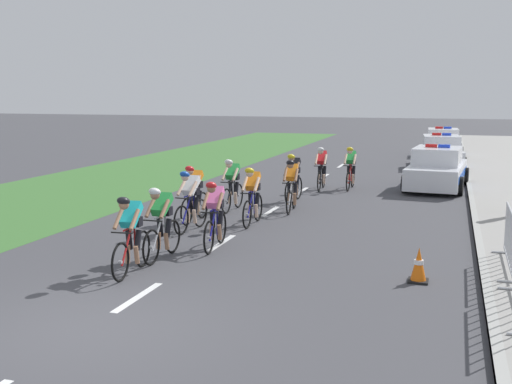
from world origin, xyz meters
The scene contains 20 objects.
ground_plane centered at (0.00, 0.00, 0.00)m, with size 160.00×160.00×0.00m, color #424247.
kerb_edge centered at (5.59, 14.00, 0.07)m, with size 0.16×60.00×0.13m, color #9E9E99.
grass_verge centered at (-7.68, 14.00, 0.00)m, with size 7.00×60.00×0.01m, color #3D7033.
lane_markings_centre centered at (0.00, 9.49, 0.00)m, with size 0.14×25.60×0.01m.
cyclist_lead centered at (-0.75, 2.66, 0.79)m, with size 0.44×1.72×1.56m.
cyclist_second centered at (-0.68, 3.81, 0.79)m, with size 0.42×1.72×1.56m.
cyclist_third centered at (0.06, 4.94, 0.79)m, with size 0.44×1.72×1.56m.
cyclist_fourth centered at (-1.17, 6.42, 0.79)m, with size 0.44×1.72×1.56m.
cyclist_fifth centered at (-1.51, 7.48, 0.79)m, with size 0.42×1.72×1.56m.
cyclist_sixth centered at (0.07, 7.58, 0.79)m, with size 0.42×1.72×1.56m.
cyclist_seventh centered at (0.59, 9.64, 0.79)m, with size 0.44×1.72×1.56m.
cyclist_eighth centered at (-1.09, 9.28, 0.79)m, with size 0.42×1.72×1.56m.
cyclist_ninth centered at (0.24, 11.30, 0.79)m, with size 0.44×1.72×1.56m.
cyclist_tenth centered at (0.58, 13.98, 0.79)m, with size 0.43×1.72×1.56m.
cyclist_eleventh centered at (1.55, 14.36, 0.79)m, with size 0.42×1.72×1.56m.
police_car_nearest centered at (4.46, 15.49, 0.68)m, with size 2.27×4.53×1.59m.
police_car_second centered at (4.46, 22.16, 0.68)m, with size 2.25×4.52×1.59m.
police_car_third centered at (4.46, 27.81, 0.68)m, with size 2.14×4.47×1.59m.
crowd_barrier_middle centered at (6.03, 4.85, 0.65)m, with size 0.52×2.32×1.07m.
traffic_cone_near centered at (4.44, 3.77, 0.31)m, with size 0.36×0.36×0.64m.
Camera 1 is at (4.89, -7.47, 3.38)m, focal length 43.65 mm.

